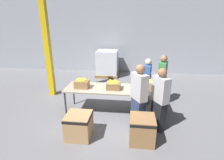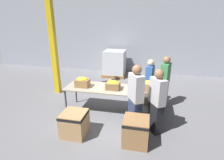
# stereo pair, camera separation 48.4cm
# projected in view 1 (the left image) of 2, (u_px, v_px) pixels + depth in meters

# --- Properties ---
(ground_plane) EXTENTS (30.00, 30.00, 0.00)m
(ground_plane) POSITION_uv_depth(u_px,v_px,m) (114.00, 112.00, 5.33)
(ground_plane) COLOR slate
(wall_back) EXTENTS (16.00, 0.08, 4.00)m
(wall_back) POSITION_uv_depth(u_px,v_px,m) (123.00, 33.00, 8.79)
(wall_back) COLOR #9399A3
(wall_back) RESTS_ON ground_plane
(sorting_table) EXTENTS (2.84, 0.86, 0.77)m
(sorting_table) POSITION_uv_depth(u_px,v_px,m) (114.00, 90.00, 5.09)
(sorting_table) COLOR #9E937F
(sorting_table) RESTS_ON ground_plane
(banana_box_0) EXTENTS (0.40, 0.29, 0.30)m
(banana_box_0) POSITION_uv_depth(u_px,v_px,m) (82.00, 83.00, 5.06)
(banana_box_0) COLOR olive
(banana_box_0) RESTS_ON sorting_table
(banana_box_1) EXTENTS (0.38, 0.33, 0.26)m
(banana_box_1) POSITION_uv_depth(u_px,v_px,m) (113.00, 85.00, 4.98)
(banana_box_1) COLOR olive
(banana_box_1) RESTS_ON sorting_table
(banana_box_2) EXTENTS (0.39, 0.33, 0.31)m
(banana_box_2) POSITION_uv_depth(u_px,v_px,m) (150.00, 84.00, 4.96)
(banana_box_2) COLOR tan
(banana_box_2) RESTS_ON sorting_table
(volunteer_0) EXTENTS (0.42, 0.50, 1.68)m
(volunteer_0) POSITION_uv_depth(u_px,v_px,m) (139.00, 98.00, 4.32)
(volunteer_0) COLOR #2D3856
(volunteer_0) RESTS_ON ground_plane
(volunteer_1) EXTENTS (0.35, 0.49, 1.64)m
(volunteer_1) POSITION_uv_depth(u_px,v_px,m) (162.00, 80.00, 5.59)
(volunteer_1) COLOR black
(volunteer_1) RESTS_ON ground_plane
(volunteer_2) EXTENTS (0.28, 0.44, 1.51)m
(volunteer_2) POSITION_uv_depth(u_px,v_px,m) (147.00, 82.00, 5.68)
(volunteer_2) COLOR #6B604C
(volunteer_2) RESTS_ON ground_plane
(volunteer_3) EXTENTS (0.41, 0.48, 1.61)m
(volunteer_3) POSITION_uv_depth(u_px,v_px,m) (160.00, 100.00, 4.26)
(volunteer_3) COLOR black
(volunteer_3) RESTS_ON ground_plane
(donation_bin_0) EXTENTS (0.58, 0.58, 0.59)m
(donation_bin_0) POSITION_uv_depth(u_px,v_px,m) (79.00, 125.00, 4.11)
(donation_bin_0) COLOR tan
(donation_bin_0) RESTS_ON ground_plane
(donation_bin_1) EXTENTS (0.56, 0.56, 0.62)m
(donation_bin_1) POSITION_uv_depth(u_px,v_px,m) (142.00, 128.00, 3.94)
(donation_bin_1) COLOR olive
(donation_bin_1) RESTS_ON ground_plane
(support_pillar) EXTENTS (0.19, 0.19, 4.00)m
(support_pillar) POSITION_uv_depth(u_px,v_px,m) (47.00, 40.00, 5.92)
(support_pillar) COLOR gold
(support_pillar) RESTS_ON ground_plane
(pallet_stack_0) EXTENTS (1.08, 1.08, 1.25)m
(pallet_stack_0) POSITION_uv_depth(u_px,v_px,m) (107.00, 63.00, 8.59)
(pallet_stack_0) COLOR olive
(pallet_stack_0) RESTS_ON ground_plane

